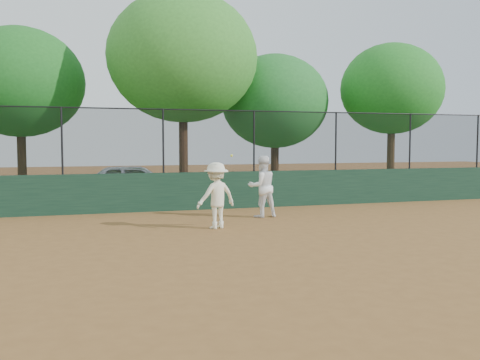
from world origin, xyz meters
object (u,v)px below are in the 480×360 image
object	(u,v)px
player_main	(216,195)
parked_car	(136,183)
player_second	(262,186)
tree_4	(392,89)
tree_2	(183,57)
tree_3	(275,102)
tree_1	(20,82)

from	to	relation	value
player_main	parked_car	bearing A→B (deg)	100.60
player_second	tree_4	xyz separation A→B (m)	(8.83, 6.91, 3.70)
tree_2	tree_4	world-z (taller)	tree_2
tree_3	player_second	bearing A→B (deg)	-113.83
player_second	player_main	xyz separation A→B (m)	(-1.79, -1.56, -0.06)
player_main	tree_4	size ratio (longest dim) A/B	0.28
tree_1	tree_3	xyz separation A→B (m)	(10.64, -0.77, -0.57)
parked_car	tree_4	size ratio (longest dim) A/B	0.62
player_main	tree_4	world-z (taller)	tree_4
tree_3	tree_4	bearing A→B (deg)	-11.95
tree_1	tree_4	size ratio (longest dim) A/B	1.01
player_second	tree_2	bearing A→B (deg)	-88.67
player_main	tree_3	xyz separation A→B (m)	(5.34, 9.59, 3.15)
player_main	tree_3	distance (m)	11.42
tree_2	tree_1	bearing A→B (deg)	164.24
player_main	tree_3	world-z (taller)	tree_3
tree_1	tree_3	distance (m)	10.68
tree_2	tree_3	size ratio (longest dim) A/B	1.35
player_main	tree_1	xyz separation A→B (m)	(-5.30, 10.36, 3.72)
parked_car	tree_3	bearing A→B (deg)	-55.22
parked_car	player_second	xyz separation A→B (m)	(3.01, -4.98, 0.18)
player_main	tree_1	bearing A→B (deg)	117.08
parked_car	player_main	world-z (taller)	player_main
player_main	tree_1	size ratio (longest dim) A/B	0.28
tree_2	tree_3	world-z (taller)	tree_2
parked_car	tree_3	distance (m)	7.95
tree_2	tree_3	xyz separation A→B (m)	(4.38, 1.00, -1.59)
parked_car	tree_2	bearing A→B (deg)	-36.87
tree_4	tree_2	bearing A→B (deg)	179.29
tree_1	tree_4	xyz separation A→B (m)	(15.92, -1.88, 0.04)
player_second	tree_1	size ratio (longest dim) A/B	0.26
tree_3	parked_car	bearing A→B (deg)	-155.02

